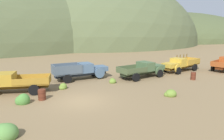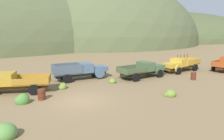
{
  "view_description": "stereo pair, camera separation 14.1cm",
  "coord_description": "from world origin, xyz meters",
  "px_view_note": "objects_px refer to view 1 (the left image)",
  "views": [
    {
      "loc": [
        -5.18,
        -15.53,
        5.76
      ],
      "look_at": [
        5.37,
        5.09,
        1.21
      ],
      "focal_mm": 33.29,
      "sensor_mm": 36.0,
      "label": 1
    },
    {
      "loc": [
        -5.05,
        -15.6,
        5.76
      ],
      "look_at": [
        5.37,
        5.09,
        1.21
      ],
      "focal_mm": 33.29,
      "sensor_mm": 36.0,
      "label": 2
    }
  ],
  "objects_px": {
    "truck_weathered_green": "(145,69)",
    "oil_drum_foreground": "(42,95)",
    "truck_faded_yellow": "(179,65)",
    "oil_drum_by_truck": "(193,76)",
    "truck_mustard": "(8,83)",
    "truck_chalk_blue": "(84,70)"
  },
  "relations": [
    {
      "from": "truck_mustard",
      "to": "truck_chalk_blue",
      "type": "bearing_deg",
      "value": -148.11
    },
    {
      "from": "truck_weathered_green",
      "to": "oil_drum_foreground",
      "type": "relative_size",
      "value": 7.1
    },
    {
      "from": "truck_faded_yellow",
      "to": "truck_mustard",
      "type": "bearing_deg",
      "value": -9.85
    },
    {
      "from": "truck_mustard",
      "to": "truck_chalk_blue",
      "type": "distance_m",
      "value": 8.31
    },
    {
      "from": "oil_drum_foreground",
      "to": "truck_mustard",
      "type": "bearing_deg",
      "value": 126.67
    },
    {
      "from": "truck_mustard",
      "to": "truck_faded_yellow",
      "type": "xyz_separation_m",
      "value": [
        21.09,
        0.27,
        -0.01
      ]
    },
    {
      "from": "truck_mustard",
      "to": "truck_faded_yellow",
      "type": "bearing_deg",
      "value": -162.57
    },
    {
      "from": "truck_weathered_green",
      "to": "oil_drum_by_truck",
      "type": "relative_size",
      "value": 7.17
    },
    {
      "from": "truck_faded_yellow",
      "to": "oil_drum_by_truck",
      "type": "bearing_deg",
      "value": 55.55
    },
    {
      "from": "truck_mustard",
      "to": "truck_weathered_green",
      "type": "distance_m",
      "value": 14.98
    },
    {
      "from": "truck_chalk_blue",
      "to": "truck_weathered_green",
      "type": "bearing_deg",
      "value": -20.15
    },
    {
      "from": "truck_mustard",
      "to": "truck_weathered_green",
      "type": "height_order",
      "value": "same"
    },
    {
      "from": "truck_weathered_green",
      "to": "truck_faded_yellow",
      "type": "height_order",
      "value": "truck_faded_yellow"
    },
    {
      "from": "oil_drum_by_truck",
      "to": "oil_drum_foreground",
      "type": "relative_size",
      "value": 0.99
    },
    {
      "from": "truck_chalk_blue",
      "to": "truck_faded_yellow",
      "type": "distance_m",
      "value": 13.21
    },
    {
      "from": "truck_mustard",
      "to": "truck_faded_yellow",
      "type": "distance_m",
      "value": 21.09
    },
    {
      "from": "truck_weathered_green",
      "to": "oil_drum_foreground",
      "type": "xyz_separation_m",
      "value": [
        -12.54,
        -2.95,
        -0.55
      ]
    },
    {
      "from": "truck_faded_yellow",
      "to": "oil_drum_by_truck",
      "type": "relative_size",
      "value": 7.47
    },
    {
      "from": "truck_faded_yellow",
      "to": "truck_chalk_blue",
      "type": "bearing_deg",
      "value": -18.89
    },
    {
      "from": "truck_mustard",
      "to": "truck_weathered_green",
      "type": "xyz_separation_m",
      "value": [
        14.98,
        -0.33,
        -0.02
      ]
    },
    {
      "from": "truck_faded_yellow",
      "to": "truck_weathered_green",
      "type": "bearing_deg",
      "value": -5.01
    },
    {
      "from": "oil_drum_by_truck",
      "to": "truck_faded_yellow",
      "type": "bearing_deg",
      "value": 66.12
    }
  ]
}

